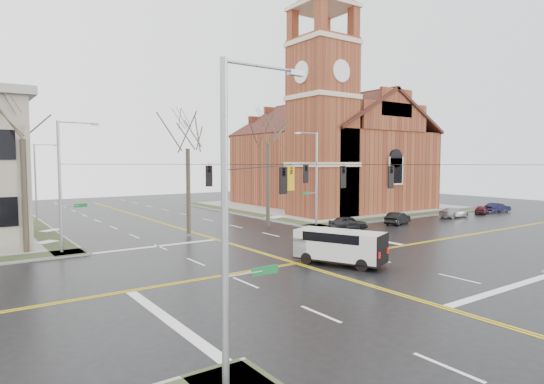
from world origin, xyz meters
TOP-DOWN VIEW (x-y plane):
  - ground at (0.00, 0.00)m, footprint 120.00×120.00m
  - sidewalks at (0.00, 0.00)m, footprint 80.00×80.00m
  - road_markings at (0.00, 0.00)m, footprint 100.00×100.00m
  - church at (24.76, 24.78)m, footprint 24.28×27.48m
  - signal_pole_ne at (11.32, 11.50)m, footprint 2.75×0.22m
  - signal_pole_nw at (-11.32, 11.50)m, footprint 2.75×0.22m
  - signal_pole_sw at (-11.32, -11.50)m, footprint 2.75×0.22m
  - span_wires at (0.00, 0.00)m, footprint 23.02×23.02m
  - traffic_signals at (-0.00, -0.67)m, footprint 8.21×8.26m
  - streetlight_north_a at (-10.65, 28.00)m, footprint 2.30×0.20m
  - streetlight_north_b at (-10.65, 48.00)m, footprint 2.30×0.20m
  - cargo_van at (1.91, -1.57)m, footprint 4.18×5.88m
  - parked_car_a at (12.63, 8.26)m, footprint 3.97×2.35m
  - parked_car_b at (19.14, 7.84)m, footprint 3.97×2.35m
  - parked_car_c at (28.82, 7.86)m, footprint 3.97×1.74m
  - parked_car_d at (34.76, 7.96)m, footprint 3.34×2.24m
  - parked_car_e at (38.11, 7.87)m, footprint 3.71×1.84m
  - tree_nw_far at (-13.48, 12.91)m, footprint 4.00×4.00m
  - tree_nw_near at (-1.01, 13.69)m, footprint 4.00×4.00m
  - tree_ne at (7.18, 13.57)m, footprint 4.00×4.00m

SIDE VIEW (x-z plane):
  - ground at x=0.00m, z-range 0.00..0.00m
  - road_markings at x=0.00m, z-range 0.00..0.01m
  - sidewalks at x=0.00m, z-range -0.01..0.16m
  - parked_car_d at x=34.76m, z-range 0.00..1.06m
  - parked_car_c at x=28.82m, z-range 0.00..1.14m
  - parked_car_e at x=38.11m, z-range 0.00..1.17m
  - parked_car_b at x=19.14m, z-range 0.00..1.23m
  - parked_car_a at x=12.63m, z-range 0.00..1.27m
  - cargo_van at x=1.91m, z-range 0.19..2.29m
  - streetlight_north_a at x=-10.65m, z-range 0.47..8.47m
  - streetlight_north_b at x=-10.65m, z-range 0.47..8.47m
  - signal_pole_ne at x=11.32m, z-range 0.45..9.45m
  - signal_pole_nw at x=-11.32m, z-range 0.45..9.45m
  - signal_pole_sw at x=-11.32m, z-range 0.45..9.45m
  - traffic_signals at x=0.00m, z-range 4.80..6.10m
  - span_wires at x=0.00m, z-range 6.18..6.22m
  - tree_nw_near at x=-1.01m, z-range 2.46..13.41m
  - tree_nw_far at x=-13.48m, z-range 2.60..14.23m
  - church at x=24.76m, z-range -5.32..22.18m
  - tree_ne at x=7.18m, z-range 2.64..14.44m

